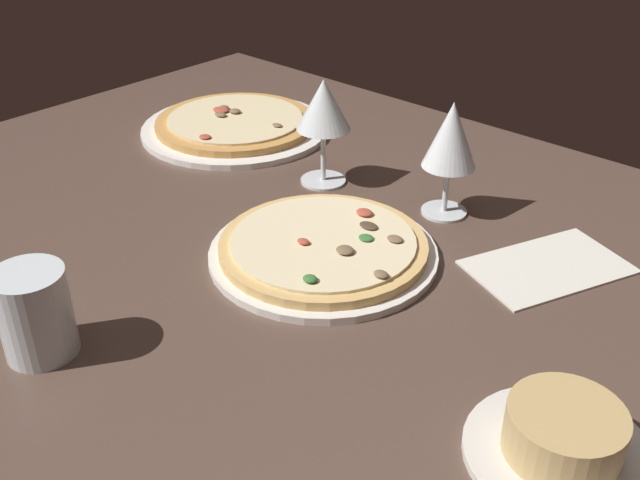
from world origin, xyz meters
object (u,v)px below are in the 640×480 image
object	(u,v)px
pizza_main	(323,249)
wine_glass_near	(323,108)
pizza_side	(236,125)
water_glass	(36,318)
paper_menu	(548,267)
ramekin_on_saucer	(563,439)
wine_glass_far	(451,138)

from	to	relation	value
pizza_main	wine_glass_near	bearing A→B (deg)	-47.92
pizza_main	pizza_side	xyz separation A→B (cm)	(39.48, -20.73, -0.06)
pizza_main	water_glass	world-z (taller)	water_glass
pizza_side	paper_menu	size ratio (longest dim) A/B	1.69
pizza_main	ramekin_on_saucer	xyz separation A→B (cm)	(-37.83, 10.88, 1.00)
paper_menu	wine_glass_far	bearing A→B (deg)	12.01
pizza_main	pizza_side	bearing A→B (deg)	-27.70
pizza_side	wine_glass_far	bearing A→B (deg)	179.30
wine_glass_far	wine_glass_near	size ratio (longest dim) A/B	1.02
wine_glass_far	wine_glass_near	distance (cm)	19.72
pizza_main	water_glass	bearing A→B (deg)	74.52
pizza_side	paper_menu	xyz separation A→B (cm)	(-61.95, 3.89, -1.01)
ramekin_on_saucer	paper_menu	distance (cm)	31.76
pizza_main	wine_glass_near	size ratio (longest dim) A/B	1.81
pizza_side	wine_glass_near	world-z (taller)	wine_glass_near
wine_glass_far	pizza_side	bearing A→B (deg)	-0.70
pizza_main	pizza_side	size ratio (longest dim) A/B	0.89
ramekin_on_saucer	water_glass	bearing A→B (deg)	25.92
pizza_side	ramekin_on_saucer	distance (cm)	83.53
paper_menu	wine_glass_near	bearing A→B (deg)	23.79
paper_menu	pizza_main	bearing A→B (deg)	59.54
wine_glass_far	water_glass	bearing A→B (deg)	75.38
pizza_side	ramekin_on_saucer	xyz separation A→B (cm)	(-77.31, 31.61, 1.06)
ramekin_on_saucer	pizza_main	bearing A→B (deg)	-16.05
pizza_side	water_glass	distance (cm)	62.39
water_glass	pizza_side	bearing A→B (deg)	-61.09
wine_glass_far	ramekin_on_saucer	bearing A→B (deg)	136.82
pizza_side	wine_glass_near	xyz separation A→B (cm)	(-24.92, 4.60, 10.61)
water_glass	ramekin_on_saucer	bearing A→B (deg)	-154.08
wine_glass_near	water_glass	distance (cm)	50.77
pizza_side	ramekin_on_saucer	world-z (taller)	ramekin_on_saucer
ramekin_on_saucer	water_glass	world-z (taller)	water_glass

